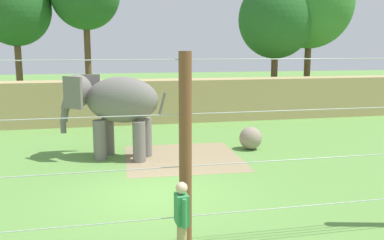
# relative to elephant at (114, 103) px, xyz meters

# --- Properties ---
(ground_plane) EXTENTS (120.00, 120.00, 0.00)m
(ground_plane) POSITION_rel_elephant_xyz_m (0.95, -4.34, -2.06)
(ground_plane) COLOR #609342
(dirt_patch) EXTENTS (4.46, 4.72, 0.01)m
(dirt_patch) POSITION_rel_elephant_xyz_m (2.48, -0.59, -2.06)
(dirt_patch) COLOR #937F5B
(dirt_patch) RESTS_ON ground
(embankment_wall) EXTENTS (36.00, 1.80, 2.36)m
(embankment_wall) POSITION_rel_elephant_xyz_m (0.95, 7.48, -0.88)
(embankment_wall) COLOR tan
(embankment_wall) RESTS_ON ground
(elephant) EXTENTS (3.93, 2.63, 3.11)m
(elephant) POSITION_rel_elephant_xyz_m (0.00, 0.00, 0.00)
(elephant) COLOR slate
(elephant) RESTS_ON ground
(enrichment_ball) EXTENTS (0.92, 0.92, 0.92)m
(enrichment_ball) POSITION_rel_elephant_xyz_m (5.45, 0.14, -1.60)
(enrichment_ball) COLOR gray
(enrichment_ball) RESTS_ON ground
(cable_fence) EXTENTS (12.51, 0.25, 4.01)m
(cable_fence) POSITION_rel_elephant_xyz_m (1.00, -7.79, -0.05)
(cable_fence) COLOR brown
(cable_fence) RESTS_ON ground
(zookeeper) EXTENTS (0.23, 0.58, 1.67)m
(zookeeper) POSITION_rel_elephant_xyz_m (0.91, -8.45, -1.13)
(zookeeper) COLOR tan
(zookeeper) RESTS_ON ground
(tree_far_left) EXTENTS (4.96, 4.96, 8.60)m
(tree_far_left) POSITION_rel_elephant_xyz_m (11.08, 10.91, 3.91)
(tree_far_left) COLOR brown
(tree_far_left) RESTS_ON ground
(tree_left_of_centre) EXTENTS (4.76, 4.76, 9.22)m
(tree_left_of_centre) POSITION_rel_elephant_xyz_m (-5.87, 15.18, 4.63)
(tree_left_of_centre) COLOR brown
(tree_left_of_centre) RESTS_ON ground
(tree_behind_wall) EXTENTS (5.83, 5.83, 10.18)m
(tree_behind_wall) POSITION_rel_elephant_xyz_m (13.73, 11.35, 5.04)
(tree_behind_wall) COLOR brown
(tree_behind_wall) RESTS_ON ground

